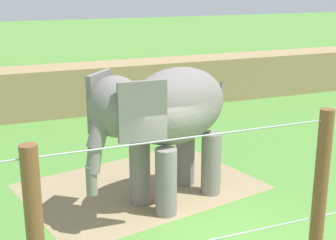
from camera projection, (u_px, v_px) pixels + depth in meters
ground_plane at (216, 239)px, 9.86m from camera, size 120.00×120.00×0.00m
dirt_patch at (141, 186)px, 12.39m from camera, size 6.29×5.07×0.01m
embankment_wall at (88, 88)px, 19.45m from camera, size 36.00×1.80×1.85m
elephant at (166, 115)px, 10.94m from camera, size 4.06×2.78×3.23m
enrichment_ball at (152, 124)px, 16.11m from camera, size 0.94×0.94×0.94m
cable_fence at (322, 231)px, 6.64m from camera, size 8.63×0.19×3.48m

